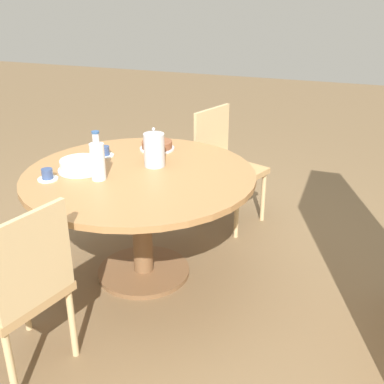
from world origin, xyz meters
The scene contains 10 objects.
ground_plane centered at (0.00, 0.00, 0.00)m, with size 14.00×14.00×0.00m, color brown.
dining_table centered at (0.00, 0.00, 0.57)m, with size 1.39×1.39×0.70m.
chair_a centered at (0.94, -0.17, 0.47)m, with size 0.51×0.51×0.88m.
chair_b centered at (-0.92, 0.27, 0.47)m, with size 0.54×0.54×0.88m.
coffee_pot centered at (-0.14, 0.04, 0.81)m, with size 0.13×0.13×0.24m.
water_bottle centered at (0.17, -0.17, 0.82)m, with size 0.08×0.08×0.29m.
cake_main centered at (0.08, -0.35, 0.73)m, with size 0.27×0.27×0.07m.
cake_second centered at (-0.43, -0.07, 0.73)m, with size 0.23×0.23×0.06m.
cup_a centered at (0.28, -0.45, 0.73)m, with size 0.12×0.12×0.07m.
cup_b centered at (-0.19, -0.34, 0.73)m, with size 0.12×0.12×0.07m.
Camera 1 is at (2.39, 1.19, 1.75)m, focal length 45.00 mm.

